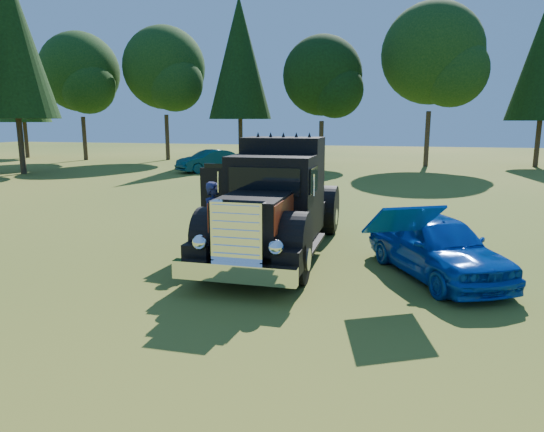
{
  "coord_description": "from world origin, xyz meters",
  "views": [
    {
      "loc": [
        1.79,
        -8.87,
        3.43
      ],
      "look_at": [
        -1.03,
        2.17,
        1.19
      ],
      "focal_mm": 32.0,
      "sensor_mm": 36.0,
      "label": 1
    }
  ],
  "objects_px": {
    "diamond_t_truck": "(275,207)",
    "hotrod_coupe": "(436,245)",
    "spectator_near": "(215,221)",
    "distant_teal_car": "(209,161)",
    "spectator_far": "(228,213)"
  },
  "relations": [
    {
      "from": "diamond_t_truck",
      "to": "hotrod_coupe",
      "type": "bearing_deg",
      "value": -11.62
    },
    {
      "from": "diamond_t_truck",
      "to": "spectator_near",
      "type": "distance_m",
      "value": 1.57
    },
    {
      "from": "diamond_t_truck",
      "to": "hotrod_coupe",
      "type": "xyz_separation_m",
      "value": [
        3.9,
        -0.8,
        -0.57
      ]
    },
    {
      "from": "spectator_near",
      "to": "hotrod_coupe",
      "type": "bearing_deg",
      "value": -68.56
    },
    {
      "from": "diamond_t_truck",
      "to": "hotrod_coupe",
      "type": "relative_size",
      "value": 1.61
    },
    {
      "from": "hotrod_coupe",
      "to": "spectator_far",
      "type": "distance_m",
      "value": 5.74
    },
    {
      "from": "spectator_near",
      "to": "spectator_far",
      "type": "xyz_separation_m",
      "value": [
        -0.2,
        1.54,
        -0.09
      ]
    },
    {
      "from": "spectator_far",
      "to": "distant_teal_car",
      "type": "relative_size",
      "value": 0.39
    },
    {
      "from": "hotrod_coupe",
      "to": "diamond_t_truck",
      "type": "bearing_deg",
      "value": 168.38
    },
    {
      "from": "spectator_near",
      "to": "distant_teal_car",
      "type": "relative_size",
      "value": 0.43
    },
    {
      "from": "hotrod_coupe",
      "to": "distant_teal_car",
      "type": "bearing_deg",
      "value": 123.58
    },
    {
      "from": "hotrod_coupe",
      "to": "spectator_far",
      "type": "bearing_deg",
      "value": 163.03
    },
    {
      "from": "hotrod_coupe",
      "to": "distant_teal_car",
      "type": "distance_m",
      "value": 24.03
    },
    {
      "from": "diamond_t_truck",
      "to": "hotrod_coupe",
      "type": "height_order",
      "value": "diamond_t_truck"
    },
    {
      "from": "spectator_near",
      "to": "distant_teal_car",
      "type": "height_order",
      "value": "spectator_near"
    }
  ]
}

